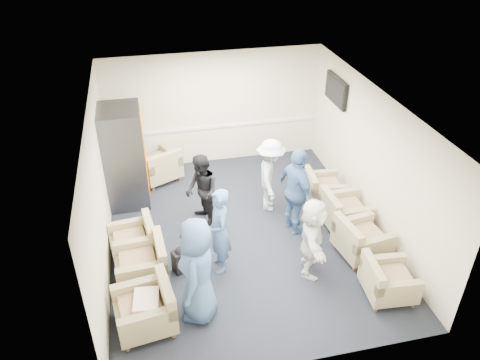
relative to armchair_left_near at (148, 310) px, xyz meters
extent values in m
plane|color=black|center=(1.88, 1.86, -0.34)|extent=(6.00, 6.00, 0.00)
plane|color=white|center=(1.88, 1.86, 2.36)|extent=(6.00, 6.00, 0.00)
cube|color=beige|center=(1.88, 4.86, 1.01)|extent=(5.00, 0.02, 2.70)
cube|color=beige|center=(1.88, -1.14, 1.01)|extent=(5.00, 0.02, 2.70)
cube|color=beige|center=(-0.62, 1.86, 1.01)|extent=(0.02, 6.00, 2.70)
cube|color=beige|center=(4.38, 1.86, 1.01)|extent=(0.02, 6.00, 2.70)
cube|color=silver|center=(1.88, 4.84, 0.56)|extent=(4.98, 0.04, 0.06)
cube|color=black|center=(4.32, 3.66, 1.71)|extent=(0.07, 1.00, 0.58)
cube|color=black|center=(4.29, 3.66, 1.71)|extent=(0.01, 0.92, 0.50)
cube|color=#484950|center=(4.36, 3.66, 1.56)|extent=(0.04, 0.10, 0.25)
cube|color=#94865F|center=(-0.06, -0.01, -0.08)|extent=(0.95, 0.95, 0.28)
cube|color=#957152|center=(-0.06, -0.01, 0.11)|extent=(0.66, 0.62, 0.10)
cube|color=#94865F|center=(0.29, 0.04, 0.26)|extent=(0.26, 0.86, 0.40)
cube|color=#94865F|center=(-0.06, 1.02, -0.08)|extent=(0.88, 0.88, 0.27)
cube|color=#957152|center=(-0.06, 1.02, 0.10)|extent=(0.61, 0.57, 0.10)
cube|color=#94865F|center=(0.28, 1.04, 0.25)|extent=(0.19, 0.83, 0.39)
cube|color=#94865F|center=(-0.18, 1.69, -0.10)|extent=(0.85, 0.85, 0.25)
cube|color=#957152|center=(-0.18, 1.69, 0.07)|extent=(0.58, 0.55, 0.09)
cube|color=#94865F|center=(0.14, 1.73, 0.20)|extent=(0.21, 0.77, 0.36)
cube|color=#94865F|center=(3.83, -0.21, -0.10)|extent=(0.82, 0.82, 0.25)
cube|color=#957152|center=(3.83, -0.21, 0.06)|extent=(0.57, 0.53, 0.09)
cube|color=#94865F|center=(3.52, -0.18, 0.20)|extent=(0.19, 0.77, 0.36)
cube|color=#94865F|center=(3.85, 0.83, -0.09)|extent=(0.93, 0.93, 0.27)
cube|color=#957152|center=(3.85, 0.83, 0.10)|extent=(0.64, 0.61, 0.10)
cube|color=#94865F|center=(3.51, 0.78, 0.24)|extent=(0.25, 0.83, 0.39)
cube|color=#94865F|center=(3.89, 1.70, -0.09)|extent=(0.84, 0.84, 0.27)
cube|color=#957152|center=(3.89, 1.70, 0.09)|extent=(0.58, 0.55, 0.10)
cube|color=#94865F|center=(3.55, 1.69, 0.24)|extent=(0.16, 0.82, 0.38)
cube|color=#94865F|center=(3.82, 2.60, -0.11)|extent=(0.81, 0.81, 0.25)
cube|color=#957152|center=(3.82, 2.60, 0.06)|extent=(0.56, 0.52, 0.09)
cube|color=#94865F|center=(3.51, 2.62, 0.19)|extent=(0.18, 0.76, 0.35)
cube|color=#94865F|center=(0.46, 4.27, -0.08)|extent=(1.13, 1.13, 0.28)
cube|color=#957152|center=(0.46, 4.27, 0.11)|extent=(0.75, 0.77, 0.10)
cube|color=#94865F|center=(0.60, 3.94, 0.27)|extent=(0.84, 0.48, 0.40)
cube|color=#484950|center=(-0.22, 3.55, 0.71)|extent=(0.83, 1.00, 2.10)
cube|color=#FF4405|center=(0.21, 3.55, 0.82)|extent=(0.02, 0.85, 1.68)
cube|color=black|center=(0.21, 3.55, -0.06)|extent=(0.02, 0.50, 0.13)
cube|color=black|center=(0.62, 1.11, -0.12)|extent=(0.36, 0.31, 0.43)
sphere|color=black|center=(0.62, 1.11, 0.07)|extent=(0.21, 0.21, 0.21)
cube|color=white|center=(-0.01, -0.01, 0.18)|extent=(0.41, 0.52, 0.14)
imported|color=#3F6097|center=(0.78, 0.08, 0.56)|extent=(0.80, 1.00, 1.79)
imported|color=#3F6097|center=(1.28, 1.03, 0.46)|extent=(0.40, 0.60, 1.60)
imported|color=black|center=(1.19, 2.38, 0.42)|extent=(0.70, 0.83, 1.51)
imported|color=silver|center=(2.62, 2.61, 0.45)|extent=(0.81, 1.12, 1.57)
imported|color=#3F6097|center=(2.89, 1.78, 0.55)|extent=(0.67, 1.11, 1.78)
imported|color=white|center=(2.79, 0.62, 0.40)|extent=(0.87, 1.43, 1.47)
camera|label=1|loc=(0.27, -5.08, 5.35)|focal=35.00mm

